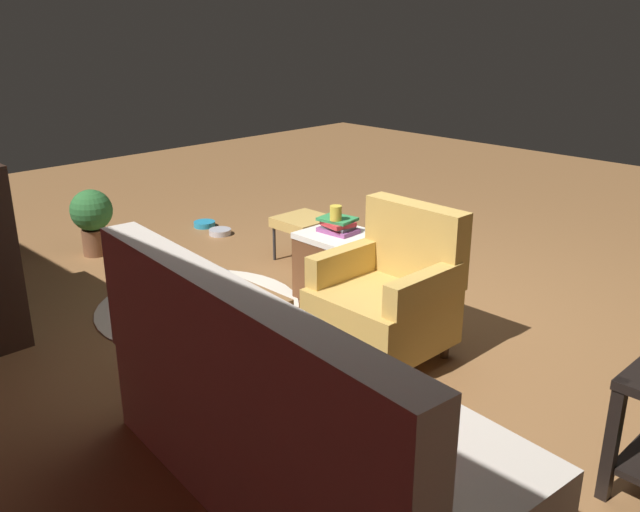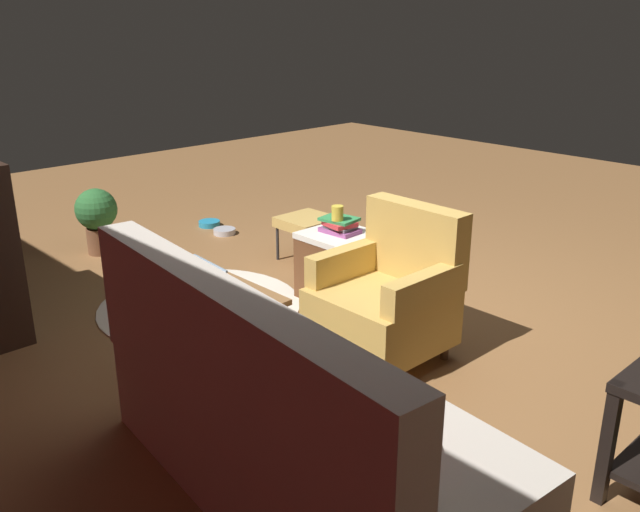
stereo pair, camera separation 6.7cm
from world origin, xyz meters
TOP-DOWN VIEW (x-y plane):
  - ground at (0.00, 0.00)m, footprint 12.00×12.00m
  - couch at (-0.96, 1.59)m, footprint 1.97×1.03m
  - armchair at (-0.42, 0.38)m, footprint 0.69×0.69m
  - laptop_desk at (0.01, 1.20)m, footprint 0.56×0.44m
  - laptop at (0.01, 1.24)m, footprint 0.34×0.27m
  - wicker_hamper at (0.37, -0.01)m, footprint 0.45×0.45m
  - book_stack_hamper at (0.37, -0.02)m, footprint 0.27×0.22m
  - yellow_mug at (0.35, 0.03)m, footprint 0.08×0.08m
  - tv_remote at (0.47, -0.09)m, footprint 0.06×0.16m
  - ottoman at (1.10, -0.38)m, footprint 0.40×0.40m
  - circular_rug at (0.92, 0.78)m, footprint 1.37×1.37m
  - pet_bowl_steel at (2.12, -0.30)m, footprint 0.20×0.20m
  - pet_bowl_teal at (2.42, -0.35)m, footprint 0.20×0.20m
  - potted_plant at (2.41, 0.76)m, footprint 0.34×0.34m

SIDE VIEW (x-z plane):
  - ground at x=0.00m, z-range 0.00..0.00m
  - circular_rug at x=0.92m, z-range 0.00..0.01m
  - pet_bowl_steel at x=2.12m, z-range 0.00..0.05m
  - pet_bowl_teal at x=2.42m, z-range 0.00..0.05m
  - wicker_hamper at x=0.37m, z-range 0.00..0.48m
  - ottoman at x=1.10m, z-range 0.13..0.49m
  - potted_plant at x=2.41m, z-range 0.06..0.61m
  - couch at x=-0.96m, z-range -0.17..0.83m
  - armchair at x=-0.42m, z-range -0.07..0.80m
  - laptop_desk at x=0.01m, z-range 0.18..0.66m
  - tv_remote at x=0.47m, z-range 0.48..0.50m
  - laptop at x=0.01m, z-range 0.42..0.63m
  - book_stack_hamper at x=0.37m, z-range 0.48..0.58m
  - yellow_mug at x=0.35m, z-range 0.58..0.68m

